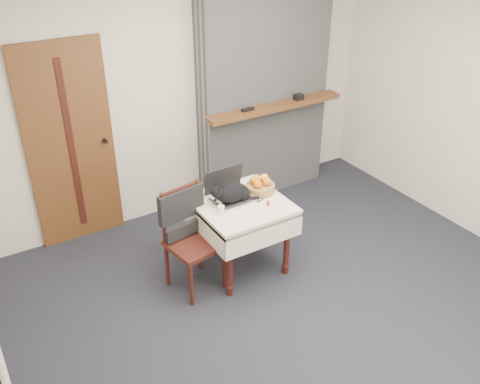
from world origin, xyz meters
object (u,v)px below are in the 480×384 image
at_px(laptop, 229,191).
at_px(fruit_basket, 260,186).
at_px(door, 71,146).
at_px(side_table, 241,213).
at_px(pill_bottle, 268,202).
at_px(chair, 187,225).
at_px(cream_jar, 221,210).
at_px(cat, 232,193).

height_order(laptop, fruit_basket, laptop).
bearing_deg(door, side_table, -49.81).
distance_m(pill_bottle, chair, 0.73).
height_order(laptop, pill_bottle, laptop).
height_order(side_table, fruit_basket, fruit_basket).
bearing_deg(laptop, cream_jar, -136.73).
relative_size(cream_jar, fruit_basket, 0.26).
relative_size(door, fruit_basket, 7.53).
xyz_separation_m(laptop, chair, (-0.46, -0.06, -0.17)).
bearing_deg(side_table, cream_jar, -164.98).
xyz_separation_m(cream_jar, pill_bottle, (0.41, -0.11, -0.00)).
bearing_deg(cat, chair, -179.73).
height_order(door, cream_jar, door).
bearing_deg(chair, door, 106.03).
bearing_deg(door, cat, -50.48).
height_order(cream_jar, chair, chair).
height_order(cream_jar, pill_bottle, cream_jar).
bearing_deg(chair, fruit_basket, -7.67).
bearing_deg(cat, cream_jar, -146.75).
relative_size(door, side_table, 2.56).
xyz_separation_m(cat, pill_bottle, (0.23, -0.21, -0.06)).
relative_size(cat, chair, 0.46).
bearing_deg(cream_jar, side_table, 15.02).
bearing_deg(cat, pill_bottle, -40.67).
bearing_deg(laptop, door, 130.06).
bearing_deg(fruit_basket, pill_bottle, -107.61).
distance_m(door, cream_jar, 1.63).
height_order(laptop, chair, laptop).
xyz_separation_m(door, laptop, (1.04, -1.18, -0.23)).
xyz_separation_m(pill_bottle, fruit_basket, (0.08, 0.25, 0.03)).
xyz_separation_m(laptop, fruit_basket, (0.30, -0.04, -0.01)).
relative_size(cat, pill_bottle, 6.53).
height_order(cream_jar, fruit_basket, fruit_basket).
distance_m(side_table, chair, 0.51).
xyz_separation_m(door, side_table, (1.10, -1.30, -0.41)).
distance_m(cream_jar, fruit_basket, 0.51).
height_order(cat, chair, chair).
distance_m(cream_jar, chair, 0.32).
bearing_deg(cream_jar, pill_bottle, -14.25).
height_order(laptop, cream_jar, laptop).
height_order(door, chair, door).
relative_size(side_table, cream_jar, 11.17).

